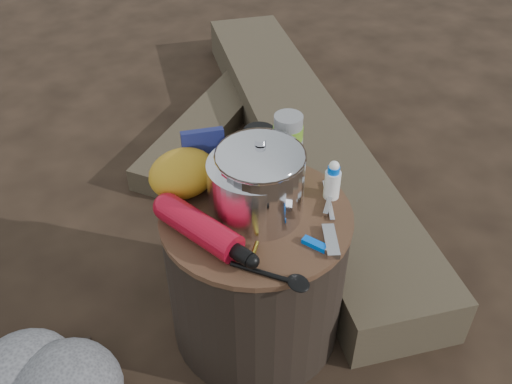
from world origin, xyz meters
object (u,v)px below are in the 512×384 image
log_main (299,134)px  fuel_bottle (200,228)px  thermos (287,149)px  camping_pot (260,180)px  travel_mug (259,150)px  stump (256,274)px

log_main → fuel_bottle: (-0.75, -0.61, 0.37)m
thermos → log_main: bearing=49.2°
camping_pot → thermos: camping_pot is taller
fuel_bottle → travel_mug: size_ratio=2.45×
stump → fuel_bottle: fuel_bottle is taller
log_main → fuel_bottle: bearing=-121.7°
fuel_bottle → thermos: (0.29, 0.07, 0.06)m
stump → log_main: stump is taller
fuel_bottle → camping_pot: bearing=-15.4°
stump → thermos: thermos is taller
fuel_bottle → travel_mug: (0.25, 0.15, 0.02)m
fuel_bottle → thermos: bearing=-1.2°
camping_pot → travel_mug: camping_pot is taller
stump → camping_pot: bearing=-17.6°
camping_pot → travel_mug: size_ratio=1.74×
log_main → travel_mug: travel_mug is taller
log_main → fuel_bottle: size_ratio=7.05×
stump → log_main: (0.60, 0.61, -0.13)m
fuel_bottle → thermos: 0.30m
camping_pot → stump: bearing=162.4°
log_main → fuel_bottle: fuel_bottle is taller
log_main → camping_pot: bearing=-115.0°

